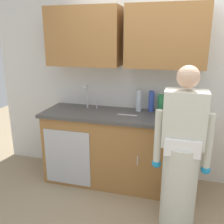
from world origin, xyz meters
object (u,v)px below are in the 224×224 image
Objects in this scene: bottle_water_tall at (161,103)px; bottle_water_short at (151,101)px; sponge at (192,120)px; person_at_sink at (181,163)px; sink at (86,112)px; knife_on_counter at (127,115)px; bottle_soap at (179,107)px; bottle_dish_liquid at (139,101)px; cup_by_sink at (167,112)px; bottle_cleaner_spray at (194,106)px.

bottle_water_short is (-0.12, -0.01, 0.02)m from bottle_water_tall.
bottle_water_short reaches higher than sponge.
bottle_water_short is at bearing 114.95° from person_at_sink.
sponge is (0.10, 0.58, 0.26)m from person_at_sink.
person_at_sink is 7.34× the size of bottle_water_tall.
sink reaches higher than bottle_water_short.
bottle_soap is at bearing -161.47° from knife_on_counter.
person_at_sink is 1.06m from bottle_dish_liquid.
bottle_water_short is 1.08× the size of knife_on_counter.
knife_on_counter is at bearing -145.56° from bottle_water_tall.
sink reaches higher than cup_by_sink.
bottle_cleaner_spray is 0.88× the size of knife_on_counter.
bottle_cleaner_spray is (0.12, 0.85, 0.35)m from person_at_sink.
bottle_water_tall is 0.40m from bottle_cleaner_spray.
bottle_water_short is 2.37× the size of sponge.
bottle_cleaner_spray is 0.35m from cup_by_sink.
person_at_sink is at bearing -99.83° from sponge.
person_at_sink reaches higher than knife_on_counter.
cup_by_sink is (-0.19, 0.69, 0.29)m from person_at_sink.
knife_on_counter is at bearing -168.89° from cup_by_sink.
bottle_water_tall is (0.92, 0.22, 0.12)m from sink.
sponge is at bearing 80.17° from person_at_sink.
bottle_water_short is 0.52m from bottle_cleaner_spray.
bottle_water_tall is 0.47m from knife_on_counter.
bottle_soap is 0.66× the size of bottle_dish_liquid.
bottle_water_tall is at bearing 9.20° from bottle_dish_liquid.
bottle_water_tall is 2.51× the size of cup_by_sink.
bottle_dish_liquid reaches higher than knife_on_counter.
sponge is at bearing -54.05° from bottle_soap.
person_at_sink is 7.63× the size of bottle_cleaner_spray.
sponge is at bearing 178.77° from knife_on_counter.
bottle_water_short is at bearing 143.44° from cup_by_sink.
bottle_soap is at bearing 7.61° from sink.
bottle_dish_liquid reaches higher than bottle_water_tall.
bottle_cleaner_spray is at bearing 85.71° from sponge.
bottle_soap is at bearing -16.13° from bottle_water_tall.
cup_by_sink is 0.37× the size of knife_on_counter.
bottle_water_short is at bearing -175.71° from bottle_water_tall.
bottle_dish_liquid is at bearing -115.00° from knife_on_counter.
sink is at bearing -170.94° from bottle_cleaner_spray.
bottle_soap is 1.64× the size of sponge.
cup_by_sink is (-0.13, -0.10, -0.05)m from bottle_soap.
person_at_sink reaches higher than sink.
bottle_soap is 0.23m from bottle_water_tall.
bottle_water_tall reaches higher than sponge.
cup_by_sink is (0.37, -0.12, -0.09)m from bottle_dish_liquid.
bottle_water_tall is at bearing 163.87° from bottle_soap.
bottle_soap is 0.85× the size of bottle_cleaner_spray.
bottle_water_short is (-0.34, 0.06, 0.04)m from bottle_soap.
sink is 0.84m from bottle_water_short.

